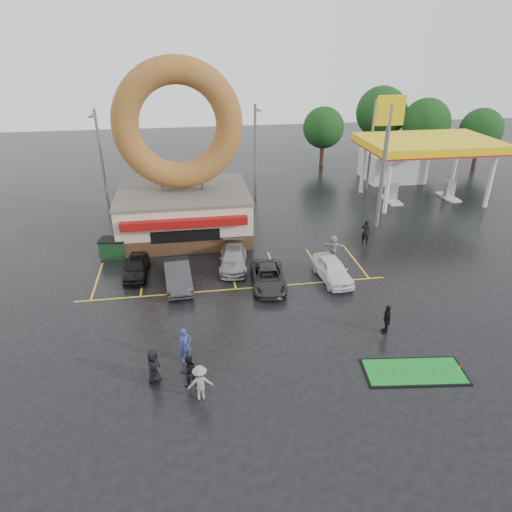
{
  "coord_description": "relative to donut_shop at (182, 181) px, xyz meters",
  "views": [
    {
      "loc": [
        -2.66,
        -21.83,
        14.84
      ],
      "look_at": [
        1.33,
        3.54,
        2.2
      ],
      "focal_mm": 32.0,
      "sensor_mm": 36.0,
      "label": 1
    }
  ],
  "objects": [
    {
      "name": "putting_green",
      "position": [
        10.62,
        -18.85,
        -4.43
      ],
      "size": [
        5.09,
        2.67,
        0.61
      ],
      "color": "black",
      "rests_on": "ground"
    },
    {
      "name": "tree_far_b",
      "position": [
        35.0,
        15.03,
        0.07
      ],
      "size": [
        4.9,
        4.9,
        7.0
      ],
      "color": "#332114",
      "rests_on": "ground"
    },
    {
      "name": "streetlight_mid",
      "position": [
        7.0,
        7.95,
        0.32
      ],
      "size": [
        0.4,
        2.21,
        9.0
      ],
      "color": "slate",
      "rests_on": "ground"
    },
    {
      "name": "streetlight_left",
      "position": [
        -7.0,
        6.95,
        0.32
      ],
      "size": [
        0.4,
        2.21,
        9.0
      ],
      "color": "slate",
      "rests_on": "ground"
    },
    {
      "name": "car_grey",
      "position": [
        5.12,
        -9.47,
        -3.84
      ],
      "size": [
        2.43,
        4.66,
        1.25
      ],
      "primitive_type": "imported",
      "rotation": [
        0.0,
        0.0,
        -0.08
      ],
      "color": "#2A2A2C",
      "rests_on": "ground"
    },
    {
      "name": "tree_far_d",
      "position": [
        17.0,
        19.03,
        0.07
      ],
      "size": [
        4.9,
        4.9,
        7.0
      ],
      "color": "#332114",
      "rests_on": "ground"
    },
    {
      "name": "ground",
      "position": [
        3.0,
        -12.97,
        -4.46
      ],
      "size": [
        120.0,
        120.0,
        0.0
      ],
      "primitive_type": "plane",
      "color": "black",
      "rests_on": "ground"
    },
    {
      "name": "person_walker_near",
      "position": [
        10.49,
        -6.22,
        -3.57
      ],
      "size": [
        1.74,
        1.12,
        1.79
      ],
      "primitive_type": "imported",
      "rotation": [
        0.0,
        0.0,
        2.75
      ],
      "color": "#9C9C9F",
      "rests_on": "ground"
    },
    {
      "name": "dumpster",
      "position": [
        -5.25,
        -3.44,
        -3.81
      ],
      "size": [
        1.99,
        1.51,
        1.3
      ],
      "primitive_type": "cube",
      "rotation": [
        0.0,
        0.0,
        -0.18
      ],
      "color": "#18401F",
      "rests_on": "ground"
    },
    {
      "name": "streetlight_right",
      "position": [
        19.0,
        8.95,
        0.32
      ],
      "size": [
        0.4,
        2.21,
        9.0
      ],
      "color": "slate",
      "rests_on": "ground"
    },
    {
      "name": "car_silver",
      "position": [
        3.2,
        -6.47,
        -3.8
      ],
      "size": [
        2.41,
        4.76,
        1.33
      ],
      "primitive_type": "imported",
      "rotation": [
        0.0,
        0.0,
        -0.12
      ],
      "color": "#939397",
      "rests_on": "ground"
    },
    {
      "name": "person_walker_far",
      "position": [
        13.73,
        -4.16,
        -3.47
      ],
      "size": [
        0.86,
        0.83,
        1.98
      ],
      "primitive_type": "imported",
      "rotation": [
        0.0,
        0.0,
        2.43
      ],
      "color": "black",
      "rests_on": "ground"
    },
    {
      "name": "donut_shop",
      "position": [
        0.0,
        0.0,
        0.0
      ],
      "size": [
        10.2,
        8.7,
        13.5
      ],
      "color": "#472B19",
      "rests_on": "ground"
    },
    {
      "name": "tree_far_c",
      "position": [
        25.0,
        21.03,
        1.37
      ],
      "size": [
        6.3,
        6.3,
        9.0
      ],
      "color": "#332114",
      "rests_on": "ground"
    },
    {
      "name": "shell_sign",
      "position": [
        16.0,
        -0.97,
        2.91
      ],
      "size": [
        2.2,
        0.36,
        10.6
      ],
      "color": "slate",
      "rests_on": "ground"
    },
    {
      "name": "tree_far_a",
      "position": [
        29.0,
        17.03,
        0.72
      ],
      "size": [
        5.6,
        5.6,
        8.0
      ],
      "color": "#332114",
      "rests_on": "ground"
    },
    {
      "name": "car_black",
      "position": [
        -3.4,
        -6.75,
        -3.81
      ],
      "size": [
        1.7,
        3.9,
        1.31
      ],
      "primitive_type": "imported",
      "rotation": [
        0.0,
        0.0,
        -0.04
      ],
      "color": "black",
      "rests_on": "ground"
    },
    {
      "name": "car_white",
      "position": [
        9.48,
        -9.29,
        -3.74
      ],
      "size": [
        2.05,
        4.38,
        1.45
      ],
      "primitive_type": "imported",
      "rotation": [
        0.0,
        0.0,
        0.08
      ],
      "color": "white",
      "rests_on": "ground"
    },
    {
      "name": "person_blue",
      "position": [
        -0.28,
        -16.24,
        -3.52
      ],
      "size": [
        0.81,
        0.69,
        1.88
      ],
      "primitive_type": "imported",
      "rotation": [
        0.0,
        0.0,
        0.43
      ],
      "color": "navy",
      "rests_on": "ground"
    },
    {
      "name": "person_hoodie",
      "position": [
        0.32,
        -18.98,
        -3.58
      ],
      "size": [
        1.19,
        0.75,
        1.77
      ],
      "primitive_type": "imported",
      "rotation": [
        0.0,
        0.0,
        3.22
      ],
      "color": "gray",
      "rests_on": "ground"
    },
    {
      "name": "person_blackjkt",
      "position": [
        -0.16,
        -18.09,
        -3.63
      ],
      "size": [
        0.94,
        0.8,
        1.68
      ],
      "primitive_type": "imported",
      "rotation": [
        0.0,
        0.0,
        3.37
      ],
      "color": "black",
      "rests_on": "ground"
    },
    {
      "name": "person_bystander",
      "position": [
        -1.78,
        -17.53,
        -3.6
      ],
      "size": [
        0.85,
        1.0,
        1.72
      ],
      "primitive_type": "imported",
      "rotation": [
        0.0,
        0.0,
        1.14
      ],
      "color": "black",
      "rests_on": "ground"
    },
    {
      "name": "person_cameraman",
      "position": [
        10.58,
        -15.47,
        -3.61
      ],
      "size": [
        0.59,
        1.06,
        1.7
      ],
      "primitive_type": "imported",
      "rotation": [
        0.0,
        0.0,
        -1.76
      ],
      "color": "black",
      "rests_on": "ground"
    },
    {
      "name": "gas_station",
      "position": [
        23.0,
        7.97,
        -0.77
      ],
      "size": [
        12.3,
        13.65,
        5.9
      ],
      "color": "silver",
      "rests_on": "ground"
    },
    {
      "name": "car_dgrey",
      "position": [
        -0.64,
        -8.45,
        -3.7
      ],
      "size": [
        1.97,
        4.74,
        1.52
      ],
      "primitive_type": "imported",
      "rotation": [
        0.0,
        0.0,
        0.08
      ],
      "color": "#2D2D2F",
      "rests_on": "ground"
    }
  ]
}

